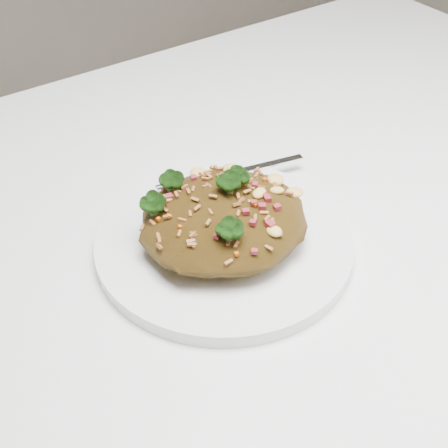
{
  "coord_description": "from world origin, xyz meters",
  "views": [
    {
      "loc": [
        -0.27,
        -0.35,
        1.14
      ],
      "look_at": [
        -0.02,
        -0.0,
        0.78
      ],
      "focal_mm": 50.0,
      "sensor_mm": 36.0,
      "label": 1
    }
  ],
  "objects_px": {
    "dining_table": "(240,304)",
    "fried_rice": "(223,213)",
    "plate": "(224,242)",
    "fork": "(239,172)"
  },
  "relations": [
    {
      "from": "dining_table",
      "to": "fried_rice",
      "type": "height_order",
      "value": "fried_rice"
    },
    {
      "from": "dining_table",
      "to": "fork",
      "type": "xyz_separation_m",
      "value": [
        0.05,
        0.07,
        0.11
      ]
    },
    {
      "from": "plate",
      "to": "fried_rice",
      "type": "xyz_separation_m",
      "value": [
        -0.0,
        0.0,
        0.04
      ]
    },
    {
      "from": "dining_table",
      "to": "fried_rice",
      "type": "distance_m",
      "value": 0.13
    },
    {
      "from": "plate",
      "to": "fried_rice",
      "type": "relative_size",
      "value": 1.54
    },
    {
      "from": "dining_table",
      "to": "fried_rice",
      "type": "relative_size",
      "value": 7.74
    },
    {
      "from": "fried_rice",
      "to": "fork",
      "type": "distance_m",
      "value": 0.1
    },
    {
      "from": "plate",
      "to": "fork",
      "type": "relative_size",
      "value": 1.48
    },
    {
      "from": "dining_table",
      "to": "plate",
      "type": "relative_size",
      "value": 5.03
    },
    {
      "from": "plate",
      "to": "fried_rice",
      "type": "distance_m",
      "value": 0.04
    }
  ]
}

